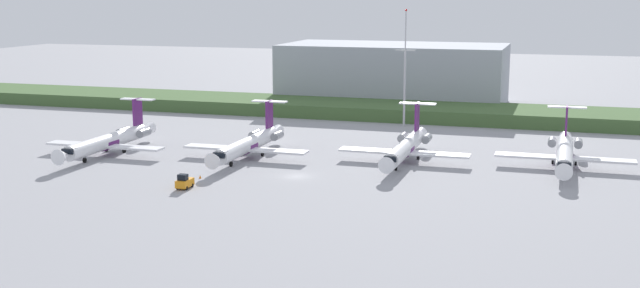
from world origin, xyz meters
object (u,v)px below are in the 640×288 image
regional_jet_second (249,144)px  safety_cone_front_marker (180,175)px  regional_jet_fourth (565,152)px  regional_jet_third (406,147)px  antenna_mast (405,78)px  safety_cone_mid_marker (200,177)px  regional_jet_nearest (109,140)px  baggage_tug (184,182)px

regional_jet_second → safety_cone_front_marker: bearing=-105.5°
regional_jet_fourth → regional_jet_third: bearing=-172.7°
antenna_mast → safety_cone_mid_marker: 64.00m
safety_cone_front_marker → safety_cone_mid_marker: same height
regional_jet_third → antenna_mast: (-7.68, 36.65, 8.10)m
regional_jet_fourth → antenna_mast: 48.52m
regional_jet_fourth → antenna_mast: antenna_mast is taller
regional_jet_nearest → safety_cone_mid_marker: size_ratio=56.36×
regional_jet_nearest → safety_cone_mid_marker: 27.67m
regional_jet_third → baggage_tug: regional_jet_third is taller
antenna_mast → baggage_tug: size_ratio=8.04×
regional_jet_second → safety_cone_front_marker: 18.21m
regional_jet_second → baggage_tug: 24.33m
regional_jet_second → antenna_mast: bearing=64.8°
regional_jet_nearest → antenna_mast: antenna_mast is taller
baggage_tug → safety_cone_mid_marker: baggage_tug is taller
safety_cone_front_marker → safety_cone_mid_marker: bearing=-1.7°
regional_jet_nearest → regional_jet_second: (25.63, 4.70, 0.00)m
antenna_mast → baggage_tug: antenna_mast is taller
regional_jet_nearest → antenna_mast: bearing=45.8°
regional_jet_third → baggage_tug: 40.84m
safety_cone_mid_marker → baggage_tug: bearing=-84.4°
safety_cone_front_marker → regional_jet_second: bearing=74.5°
baggage_tug → safety_cone_mid_marker: (-0.67, 6.75, -0.73)m
regional_jet_fourth → baggage_tug: bearing=-148.9°
regional_jet_fourth → safety_cone_front_marker: regional_jet_fourth is taller
antenna_mast → regional_jet_third: bearing=-78.2°
safety_cone_front_marker → baggage_tug: bearing=-58.1°
regional_jet_third → safety_cone_front_marker: 39.61m
safety_cone_mid_marker → antenna_mast: bearing=70.6°
regional_jet_nearest → regional_jet_third: same height
regional_jet_nearest → antenna_mast: (45.45, 46.73, 8.10)m
antenna_mast → baggage_tug: bearing=-107.1°
baggage_tug → safety_cone_front_marker: size_ratio=5.82×
regional_jet_nearest → baggage_tug: bearing=-38.0°
regional_jet_second → antenna_mast: antenna_mast is taller
regional_jet_nearest → regional_jet_fourth: same height
regional_jet_nearest → safety_cone_front_marker: bearing=-31.4°
antenna_mast → safety_cone_front_marker: 65.18m
regional_jet_fourth → baggage_tug: regional_jet_fourth is taller
regional_jet_third → regional_jet_second: bearing=-168.9°
regional_jet_third → safety_cone_mid_marker: regional_jet_third is taller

